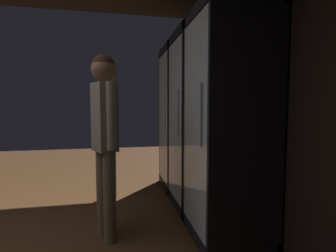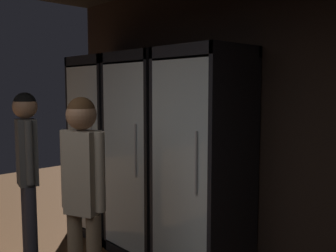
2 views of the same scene
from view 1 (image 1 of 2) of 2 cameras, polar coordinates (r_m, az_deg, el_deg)
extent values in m
cube|color=black|center=(2.05, 29.75, 9.29)|extent=(6.00, 0.06, 2.80)
cube|color=black|center=(3.85, 7.84, 1.80)|extent=(0.72, 0.04, 2.07)
cube|color=black|center=(4.10, 2.35, 1.99)|extent=(0.04, 0.63, 2.07)
cube|color=black|center=(3.43, 5.06, 1.53)|extent=(0.04, 0.63, 2.07)
cube|color=black|center=(3.85, 3.65, 16.61)|extent=(0.72, 0.63, 0.10)
cube|color=black|center=(3.93, 3.51, -12.73)|extent=(0.72, 0.63, 0.10)
cube|color=white|center=(3.84, 7.42, 1.80)|extent=(0.64, 0.02, 1.83)
cube|color=silver|center=(3.70, -1.00, 1.74)|extent=(0.64, 0.02, 1.83)
cylinder|color=#B2B2B7|center=(3.48, -0.76, 3.29)|extent=(0.02, 0.02, 0.50)
cube|color=silver|center=(3.91, 3.52, -11.75)|extent=(0.62, 0.55, 0.02)
cylinder|color=brown|center=(4.08, 3.14, -9.40)|extent=(0.06, 0.06, 0.21)
cylinder|color=brown|center=(4.05, 3.15, -7.48)|extent=(0.02, 0.02, 0.07)
cylinder|color=#B2332D|center=(4.08, 3.14, -9.31)|extent=(0.07, 0.07, 0.06)
cylinder|color=gray|center=(3.89, 3.51, -9.99)|extent=(0.07, 0.07, 0.23)
cylinder|color=gray|center=(3.85, 3.52, -7.71)|extent=(0.03, 0.03, 0.09)
cylinder|color=#B2332D|center=(3.89, 3.51, -10.21)|extent=(0.07, 0.07, 0.06)
cylinder|color=#9EAD99|center=(3.70, 5.13, -10.93)|extent=(0.08, 0.08, 0.20)
cylinder|color=#9EAD99|center=(3.67, 5.15, -8.82)|extent=(0.02, 0.02, 0.08)
cylinder|color=#2D2D33|center=(3.71, 5.13, -11.24)|extent=(0.08, 0.08, 0.07)
cube|color=silver|center=(3.79, 3.56, -2.89)|extent=(0.62, 0.55, 0.02)
cylinder|color=#336B38|center=(4.02, 3.34, -0.67)|extent=(0.07, 0.07, 0.24)
cylinder|color=#336B38|center=(4.01, 3.35, 1.49)|extent=(0.02, 0.02, 0.07)
cylinder|color=#B2332D|center=(4.02, 3.34, -0.79)|extent=(0.07, 0.07, 0.09)
cylinder|color=#194723|center=(3.85, 3.03, -1.17)|extent=(0.06, 0.06, 0.20)
cylinder|color=#194723|center=(3.84, 3.04, 0.89)|extent=(0.02, 0.02, 0.08)
cylinder|color=white|center=(3.85, 3.03, -1.58)|extent=(0.07, 0.07, 0.06)
cylinder|color=black|center=(3.70, 3.82, -1.39)|extent=(0.07, 0.07, 0.20)
cylinder|color=black|center=(3.69, 3.83, 0.82)|extent=(0.02, 0.02, 0.09)
cylinder|color=white|center=(3.70, 3.82, -1.74)|extent=(0.07, 0.07, 0.08)
cylinder|color=#336B38|center=(3.55, 4.73, -1.41)|extent=(0.06, 0.06, 0.23)
cylinder|color=#336B38|center=(3.54, 4.74, 1.07)|extent=(0.02, 0.02, 0.08)
cylinder|color=tan|center=(3.55, 4.73, -1.44)|extent=(0.06, 0.06, 0.08)
cube|color=silver|center=(3.76, 3.60, 6.33)|extent=(0.62, 0.55, 0.02)
cylinder|color=#194723|center=(3.97, 2.87, 7.84)|extent=(0.08, 0.08, 0.21)
cylinder|color=#194723|center=(3.98, 2.88, 9.93)|extent=(0.03, 0.03, 0.08)
cylinder|color=tan|center=(3.97, 2.87, 7.82)|extent=(0.08, 0.08, 0.07)
cylinder|color=#336B38|center=(3.76, 3.53, 7.88)|extent=(0.06, 0.06, 0.19)
cylinder|color=#336B38|center=(3.77, 3.54, 9.94)|extent=(0.02, 0.02, 0.08)
cylinder|color=tan|center=(3.75, 3.53, 7.46)|extent=(0.07, 0.07, 0.06)
cylinder|color=black|center=(3.55, 3.78, 8.27)|extent=(0.07, 0.07, 0.21)
cylinder|color=black|center=(3.56, 3.79, 10.51)|extent=(0.02, 0.02, 0.07)
cylinder|color=white|center=(3.55, 3.78, 8.38)|extent=(0.08, 0.08, 0.06)
cube|color=black|center=(3.14, 12.44, 1.18)|extent=(0.72, 0.04, 2.07)
cube|color=black|center=(3.36, 5.45, 1.46)|extent=(0.04, 0.63, 2.07)
cube|color=black|center=(2.71, 9.64, 0.75)|extent=(0.04, 0.63, 2.07)
cube|color=black|center=(3.14, 7.50, 19.44)|extent=(0.72, 0.63, 0.10)
cube|color=black|center=(3.24, 7.15, -16.56)|extent=(0.72, 0.63, 0.10)
cube|color=white|center=(3.13, 11.94, 1.18)|extent=(0.64, 0.02, 1.83)
cube|color=silver|center=(2.95, 1.68, 1.09)|extent=(0.64, 0.02, 1.83)
cylinder|color=#B2B2B7|center=(2.73, 2.21, 3.00)|extent=(0.02, 0.02, 0.50)
cube|color=silver|center=(3.21, 7.16, -15.40)|extent=(0.62, 0.55, 0.02)
cylinder|color=#9EAD99|center=(3.37, 6.59, -12.42)|extent=(0.08, 0.08, 0.21)
cylinder|color=#9EAD99|center=(3.34, 6.61, -10.20)|extent=(0.03, 0.03, 0.06)
cylinder|color=#2D2D33|center=(3.38, 6.59, -12.79)|extent=(0.08, 0.08, 0.07)
cylinder|color=brown|center=(3.16, 6.38, -13.39)|extent=(0.06, 0.06, 0.23)
cylinder|color=brown|center=(3.12, 6.41, -10.62)|extent=(0.02, 0.02, 0.09)
cylinder|color=beige|center=(3.16, 6.38, -13.33)|extent=(0.06, 0.06, 0.08)
cylinder|color=#194723|center=(2.97, 7.59, -14.53)|extent=(0.07, 0.07, 0.23)
cylinder|color=#194723|center=(2.93, 7.62, -11.79)|extent=(0.03, 0.03, 0.06)
cylinder|color=#2D2D33|center=(2.97, 7.59, -14.44)|extent=(0.07, 0.07, 0.09)
cube|color=silver|center=(3.09, 7.24, -7.42)|extent=(0.62, 0.55, 0.02)
cylinder|color=#336B38|center=(3.22, 6.37, -4.97)|extent=(0.08, 0.08, 0.20)
cylinder|color=#336B38|center=(3.20, 6.39, -2.64)|extent=(0.03, 0.03, 0.06)
cylinder|color=#B2332D|center=(3.22, 6.37, -5.06)|extent=(0.08, 0.08, 0.07)
cylinder|color=black|center=(2.94, 8.88, -5.79)|extent=(0.08, 0.08, 0.21)
cylinder|color=black|center=(2.92, 8.91, -3.15)|extent=(0.03, 0.03, 0.06)
cylinder|color=tan|center=(2.94, 8.88, -5.66)|extent=(0.08, 0.08, 0.07)
cube|color=silver|center=(3.03, 7.32, 1.05)|extent=(0.62, 0.55, 0.02)
cylinder|color=#336B38|center=(3.17, 6.02, 3.02)|extent=(0.08, 0.08, 0.19)
cylinder|color=#336B38|center=(3.17, 6.04, 5.27)|extent=(0.03, 0.03, 0.06)
cylinder|color=beige|center=(3.17, 6.02, 2.75)|extent=(0.08, 0.08, 0.07)
cylinder|color=#336B38|center=(2.87, 7.43, 3.22)|extent=(0.07, 0.07, 0.22)
cylinder|color=#336B38|center=(2.87, 7.46, 6.08)|extent=(0.03, 0.03, 0.07)
cylinder|color=beige|center=(2.87, 7.43, 2.89)|extent=(0.07, 0.07, 0.08)
cube|color=silver|center=(3.04, 7.40, 9.65)|extent=(0.62, 0.55, 0.02)
cylinder|color=#194723|center=(3.26, 6.02, 11.51)|extent=(0.08, 0.08, 0.23)
cylinder|color=#194723|center=(3.28, 6.05, 14.33)|extent=(0.02, 0.02, 0.09)
cylinder|color=#2D2D33|center=(3.26, 6.02, 11.68)|extent=(0.08, 0.08, 0.06)
cylinder|color=black|center=(3.06, 8.15, 11.91)|extent=(0.08, 0.08, 0.23)
cylinder|color=black|center=(3.08, 8.18, 14.68)|extent=(0.03, 0.03, 0.07)
cylinder|color=beige|center=(3.05, 8.15, 11.39)|extent=(0.08, 0.08, 0.06)
cylinder|color=brown|center=(2.87, 9.48, 11.99)|extent=(0.08, 0.08, 0.19)
cylinder|color=brown|center=(2.89, 9.51, 14.46)|extent=(0.03, 0.03, 0.06)
cylinder|color=#B2332D|center=(2.87, 9.47, 11.76)|extent=(0.08, 0.08, 0.06)
cube|color=black|center=(2.46, 19.66, 0.20)|extent=(0.72, 0.04, 2.07)
cube|color=black|center=(2.63, 10.27, 0.64)|extent=(0.04, 0.63, 2.07)
cube|color=black|center=(2.02, 17.46, -0.60)|extent=(0.04, 0.63, 2.07)
cube|color=black|center=(2.46, 13.83, 23.72)|extent=(0.72, 0.63, 0.10)
cube|color=black|center=(2.58, 12.98, -22.26)|extent=(0.72, 0.63, 0.10)
cube|color=white|center=(2.44, 19.06, 0.19)|extent=(0.64, 0.02, 1.83)
cube|color=silver|center=(2.21, 6.17, -0.01)|extent=(0.64, 0.02, 1.83)
cylinder|color=#B2B2B7|center=(1.99, 7.40, 2.49)|extent=(0.02, 0.02, 0.50)
cube|color=silver|center=(2.55, 13.01, -20.86)|extent=(0.62, 0.55, 0.02)
cylinder|color=gray|center=(2.69, 10.78, -16.55)|extent=(0.07, 0.07, 0.24)
cylinder|color=gray|center=(2.64, 10.82, -13.35)|extent=(0.02, 0.02, 0.08)
cylinder|color=beige|center=(2.69, 10.78, -16.56)|extent=(0.07, 0.07, 0.07)
cylinder|color=brown|center=(2.55, 11.47, -18.20)|extent=(0.06, 0.06, 0.20)
cylinder|color=brown|center=(2.50, 11.52, -15.29)|extent=(0.02, 0.02, 0.08)
cylinder|color=#B2332D|center=(2.55, 11.46, -18.30)|extent=(0.07, 0.07, 0.05)
cylinder|color=gray|center=(2.45, 15.04, -18.81)|extent=(0.07, 0.07, 0.23)
cylinder|color=gray|center=(2.40, 15.11, -15.44)|extent=(0.02, 0.02, 0.07)
cylinder|color=beige|center=(2.45, 15.04, -18.87)|extent=(0.07, 0.07, 0.08)
cylinder|color=#194723|center=(2.31, 15.59, -20.91)|extent=(0.07, 0.07, 0.19)
cylinder|color=#194723|center=(2.26, 15.67, -17.67)|extent=(0.02, 0.02, 0.09)
cylinder|color=beige|center=(2.32, 15.58, -21.47)|extent=(0.07, 0.07, 0.05)
cube|color=silver|center=(2.36, 13.26, -7.39)|extent=(0.62, 0.55, 0.02)
cylinder|color=#194723|center=(2.56, 11.42, -3.95)|extent=(0.07, 0.07, 0.20)
cylinder|color=#194723|center=(2.55, 11.47, -0.98)|extent=(0.02, 0.02, 0.06)
cylinder|color=beige|center=(2.57, 11.42, -4.28)|extent=(0.07, 0.07, 0.06)
cylinder|color=#194723|center=(2.41, 12.84, -4.40)|extent=(0.08, 0.08, 0.21)
cylinder|color=#194723|center=(2.40, 12.90, -0.86)|extent=(0.03, 0.03, 0.09)
cylinder|color=#B2332D|center=(2.42, 12.83, -4.93)|extent=(0.08, 0.08, 0.06)
cylinder|color=gray|center=(2.27, 13.82, -5.11)|extent=(0.06, 0.06, 0.20)
cylinder|color=gray|center=(2.25, 13.89, -1.52)|extent=(0.03, 0.03, 0.09)
cylinder|color=white|center=(2.27, 13.82, -5.09)|extent=(0.07, 0.07, 0.08)
cylinder|color=brown|center=(2.15, 16.65, -5.71)|extent=(0.08, 0.08, 0.20)
cylinder|color=brown|center=(2.13, 16.73, -2.29)|extent=(0.03, 0.03, 0.06)
cylinder|color=white|center=(2.15, 16.65, -5.77)|extent=(0.08, 0.08, 0.06)
cube|color=silver|center=(2.32, 13.52, 7.49)|extent=(0.62, 0.55, 0.02)
cylinder|color=black|center=(2.51, 11.08, 9.77)|extent=(0.07, 0.07, 0.20)
cylinder|color=black|center=(2.53, 11.13, 13.10)|extent=(0.02, 0.02, 0.09)
cylinder|color=#2D2D33|center=(2.51, 11.08, 9.45)|extent=(0.08, 0.08, 0.06)
cylinder|color=brown|center=(2.33, 13.89, 10.46)|extent=(0.06, 0.06, 0.23)
cylinder|color=brown|center=(2.35, 13.96, 14.17)|extent=(0.02, 0.02, 0.08)
cylinder|color=tan|center=(2.32, 13.88, 9.74)|extent=(0.07, 0.07, 0.09)
cylinder|color=gray|center=(2.15, 16.51, 10.90)|extent=(0.07, 0.07, 0.22)
cylinder|color=gray|center=(2.18, 16.60, 15.01)|extent=(0.02, 0.02, 0.09)
cylinder|color=#2D2D33|center=(2.15, 16.50, 10.86)|extent=(0.07, 0.07, 0.08)
cylinder|color=#2D2D38|center=(3.50, -12.56, -8.86)|extent=(0.11, 0.11, 0.82)
cylinder|color=#2D2D38|center=(3.35, -13.23, -9.49)|extent=(0.11, 0.11, 0.82)
cube|color=#4C4C4C|center=(3.33, -13.09, 2.91)|extent=(0.24, 0.21, 0.61)
cylinder|color=#4C4C4C|center=(3.46, -12.57, 3.22)|extent=(0.07, 0.07, 0.58)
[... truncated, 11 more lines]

